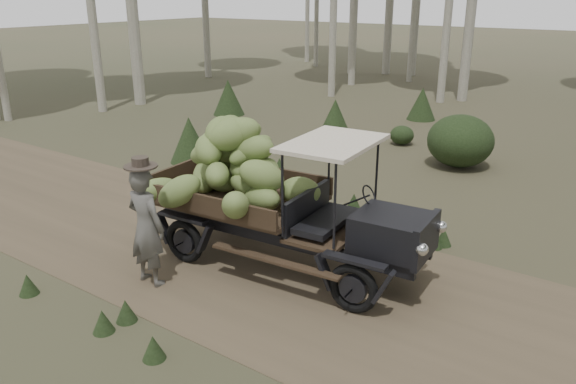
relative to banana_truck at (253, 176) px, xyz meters
name	(u,v)px	position (x,y,z in m)	size (l,w,h in m)	color
ground	(376,305)	(2.22, -0.22, -1.32)	(120.00, 120.00, 0.00)	#473D2B
dirt_track	(377,305)	(2.22, -0.22, -1.32)	(70.00, 4.00, 0.01)	brown
banana_truck	(253,176)	(0.00, 0.00, 0.00)	(4.54, 2.28, 2.27)	black
farmer	(146,225)	(-0.70, -1.51, -0.45)	(0.62, 0.46, 1.86)	#53514C
undergrowth	(445,377)	(3.71, -1.87, -0.75)	(21.88, 24.56, 1.37)	#233319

